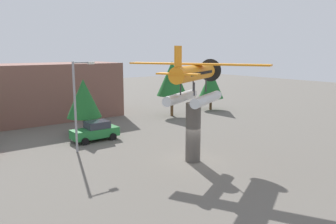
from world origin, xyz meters
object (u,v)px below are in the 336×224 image
Objects in this scene: display_pedestal at (193,133)px; car_mid_green at (95,131)px; tree_east at (84,98)px; tree_center_back at (172,79)px; storefront_building at (52,91)px; tree_far_east at (211,84)px; floatplane_monument at (194,80)px; streetlight_primary at (77,100)px.

display_pedestal is 1.03× the size of car_mid_green.
tree_center_back is at bearing 10.31° from tree_east.
storefront_building is 20.65m from tree_far_east.
storefront_building reaches higher than car_mid_green.
tree_far_east is at bearing 42.11° from display_pedestal.
floatplane_monument reaches higher than car_mid_green.
display_pedestal is 12.91m from tree_east.
tree_far_east is at bearing -164.90° from car_mid_green.
car_mid_green is 4.79m from streetlight_primary.
tree_east is (0.20, 2.75, 2.65)m from car_mid_green.
tree_center_back reaches higher than car_mid_green.
streetlight_primary reaches higher than storefront_building.
tree_east is 19.78m from tree_far_east.
tree_center_back is (12.56, 2.28, 1.12)m from tree_east.
tree_center_back is (15.28, 7.35, 0.41)m from streetlight_primary.
streetlight_primary reaches higher than car_mid_green.
floatplane_monument reaches higher than tree_east.
streetlight_primary is at bearing -118.22° from tree_east.
tree_far_east is (22.33, 7.66, -0.74)m from streetlight_primary.
floatplane_monument is at bearing -122.94° from tree_center_back.
floatplane_monument is 17.60m from tree_center_back.
storefront_building reaches higher than display_pedestal.
tree_east is 12.82m from tree_center_back.
floatplane_monument is 1.44× the size of tree_center_back.
tree_far_east is (16.71, 15.10, 1.33)m from display_pedestal.
tree_center_back is (12.41, -7.21, 1.37)m from storefront_building.
storefront_building is 2.31× the size of tree_center_back.
tree_center_back reaches higher than tree_east.
display_pedestal is 0.45× the size of floatplane_monument.
tree_east is (-2.90, 12.50, 1.36)m from display_pedestal.
car_mid_green is at bearing 42.58° from streetlight_primary.
display_pedestal is at bearing -137.89° from tree_far_east.
storefront_building reaches higher than tree_east.
streetlight_primary is at bearing -101.15° from storefront_building.
floatplane_monument reaches higher than storefront_building.
storefront_building is at bearing 78.85° from streetlight_primary.
streetlight_primary is 14.87m from storefront_building.
tree_center_back reaches higher than display_pedestal.
car_mid_green is at bearing -91.63° from storefront_building.
display_pedestal reaches higher than car_mid_green.
tree_east is at bearing 76.44° from floatplane_monument.
tree_center_back is 1.25× the size of tree_far_east.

